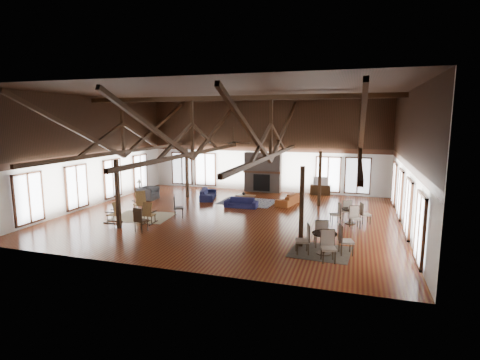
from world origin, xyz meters
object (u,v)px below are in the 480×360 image
(sofa_navy_front, at_px, (241,203))
(cafe_table_near, at_px, (324,239))
(tv_console, at_px, (320,190))
(cafe_table_far, at_px, (350,213))
(coffee_table, at_px, (246,196))
(armchair, at_px, (148,193))
(sofa_navy_left, at_px, (208,194))
(sofa_orange, at_px, (288,199))

(sofa_navy_front, bearing_deg, cafe_table_near, -51.39)
(cafe_table_near, relative_size, tv_console, 1.66)
(sofa_navy_front, xyz_separation_m, cafe_table_far, (5.75, -1.58, 0.22))
(coffee_table, height_order, armchair, armchair)
(sofa_navy_left, distance_m, sofa_orange, 4.88)
(cafe_table_near, bearing_deg, sofa_navy_left, 134.96)
(sofa_navy_left, bearing_deg, tv_console, -77.40)
(armchair, xyz_separation_m, tv_console, (9.76, 4.52, -0.05))
(sofa_navy_front, relative_size, armchair, 1.59)
(sofa_navy_front, relative_size, sofa_orange, 0.91)
(coffee_table, relative_size, cafe_table_far, 0.60)
(sofa_orange, relative_size, tv_console, 1.55)
(sofa_navy_left, bearing_deg, coffee_table, -109.66)
(sofa_navy_left, bearing_deg, armchair, 94.61)
(sofa_navy_front, xyz_separation_m, coffee_table, (-0.14, 1.35, 0.10))
(sofa_orange, height_order, cafe_table_far, cafe_table_far)
(sofa_navy_front, distance_m, coffee_table, 1.36)
(armchair, bearing_deg, sofa_orange, -82.36)
(sofa_navy_front, distance_m, armchair, 5.98)
(sofa_navy_front, bearing_deg, sofa_navy_left, 148.05)
(sofa_orange, relative_size, cafe_table_near, 0.93)
(sofa_navy_front, height_order, tv_console, tv_console)
(sofa_orange, xyz_separation_m, cafe_table_near, (2.63, -7.46, 0.25))
(sofa_navy_front, height_order, cafe_table_near, cafe_table_near)
(tv_console, bearing_deg, sofa_navy_front, -127.96)
(armchair, bearing_deg, sofa_navy_front, -93.57)
(sofa_orange, bearing_deg, coffee_table, -74.40)
(sofa_orange, height_order, tv_console, tv_console)
(sofa_orange, height_order, coffee_table, sofa_orange)
(cafe_table_near, height_order, tv_console, cafe_table_near)
(sofa_orange, distance_m, cafe_table_far, 4.62)
(sofa_navy_front, xyz_separation_m, tv_console, (3.80, 4.87, 0.05))
(armchair, height_order, cafe_table_far, cafe_table_far)
(sofa_navy_left, relative_size, armchair, 1.84)
(coffee_table, height_order, cafe_table_near, cafe_table_near)
(sofa_orange, bearing_deg, cafe_table_near, 31.59)
(cafe_table_far, bearing_deg, armchair, 170.64)
(sofa_navy_front, xyz_separation_m, cafe_table_near, (4.93, -5.97, 0.27))
(sofa_navy_left, xyz_separation_m, armchair, (-3.39, -1.20, 0.06))
(sofa_orange, xyz_separation_m, cafe_table_far, (3.44, -3.07, 0.20))
(sofa_orange, distance_m, cafe_table_near, 7.92)
(sofa_navy_left, height_order, sofa_orange, sofa_navy_left)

